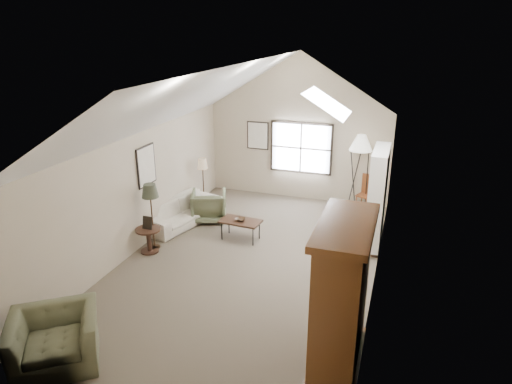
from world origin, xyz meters
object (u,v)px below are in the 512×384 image
(sofa, at_px, (183,211))
(coffee_table, at_px, (241,230))
(armoire, at_px, (341,297))
(side_chair, at_px, (365,192))
(armchair_near, at_px, (55,340))
(armchair_far, at_px, (209,206))
(side_table, at_px, (149,240))

(sofa, xyz_separation_m, coffee_table, (1.65, -0.41, -0.08))
(armoire, bearing_deg, side_chair, 92.51)
(armchair_near, xyz_separation_m, coffee_table, (1.10, 4.63, -0.15))
(armoire, distance_m, armchair_near, 4.11)
(sofa, relative_size, armchair_far, 2.57)
(armchair_near, xyz_separation_m, side_table, (-0.55, 3.44, -0.12))
(side_table, xyz_separation_m, side_chair, (4.11, 3.96, 0.19))
(sofa, bearing_deg, armoire, -114.85)
(armchair_far, relative_size, coffee_table, 0.92)
(side_chair, bearing_deg, armchair_far, -128.32)
(side_chair, bearing_deg, coffee_table, -109.15)
(side_table, distance_m, side_chair, 5.72)
(sofa, distance_m, coffee_table, 1.70)
(armchair_far, relative_size, side_table, 1.55)
(armoire, distance_m, sofa, 5.81)
(armchair_near, distance_m, armchair_far, 5.40)
(armchair_far, bearing_deg, side_chair, -171.57)
(armchair_far, xyz_separation_m, side_chair, (3.58, 2.00, 0.08))
(armoire, distance_m, armchair_far, 5.67)
(armoire, bearing_deg, coffee_table, 129.32)
(sofa, bearing_deg, coffee_table, -88.18)
(armoire, relative_size, side_chair, 2.38)
(armoire, xyz_separation_m, armchair_near, (-3.83, -1.30, -0.71))
(armoire, distance_m, side_table, 4.94)
(sofa, distance_m, side_chair, 4.75)
(sofa, bearing_deg, armchair_near, -158.15)
(armchair_far, height_order, side_table, armchair_far)
(side_table, height_order, side_chair, side_chair)
(side_table, bearing_deg, sofa, 90.00)
(side_chair, bearing_deg, side_table, -113.58)
(armoire, xyz_separation_m, sofa, (-4.38, 3.74, -0.78))
(armchair_near, height_order, coffee_table, armchair_near)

